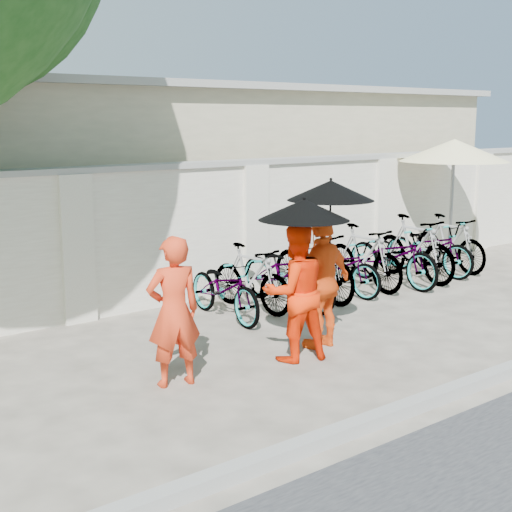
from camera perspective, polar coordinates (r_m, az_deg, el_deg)
ground at (r=8.00m, az=2.04°, el=-8.88°), size 80.00×80.00×0.00m
kerb at (r=6.85m, az=11.41°, el=-12.05°), size 40.00×0.16×0.12m
compound_wall at (r=10.83m, az=-4.75°, el=1.80°), size 20.00×0.30×2.00m
building_behind at (r=14.52m, az=-9.74°, el=6.38°), size 14.00×6.00×3.20m
monk_left at (r=7.31m, az=-6.61°, el=-4.44°), size 0.63×0.48×1.56m
monk_center at (r=8.04m, az=3.13°, el=-2.90°), size 0.89×0.77×1.58m
parasol_center at (r=7.84m, az=3.86°, el=3.71°), size 1.01×1.01×0.95m
monk_right at (r=8.50m, az=5.38°, el=-2.16°), size 0.98×0.53×1.58m
parasol_right at (r=8.28m, az=6.00°, el=5.24°), size 1.01×1.01×1.12m
patio_umbrella at (r=13.48m, az=15.57°, el=8.03°), size 2.59×2.59×2.35m
bike_0 at (r=9.74m, az=-2.50°, el=-2.58°), size 0.67×1.69×0.87m
bike_1 at (r=10.17m, az=-0.40°, el=-1.76°), size 0.60×1.62×0.95m
bike_2 at (r=10.40m, az=2.56°, el=-1.33°), size 0.79×1.96×1.01m
bike_3 at (r=10.81m, az=4.60°, el=-0.69°), size 0.54×1.81×1.08m
bike_4 at (r=11.22m, az=6.64°, el=-0.81°), size 0.74×1.73×0.88m
bike_5 at (r=11.61m, az=8.61°, el=-0.09°), size 0.55×1.74×1.03m
bike_6 at (r=11.94m, az=10.90°, el=0.05°), size 0.66×1.89×0.99m
bike_7 at (r=12.37m, az=12.56°, el=0.61°), size 0.69×1.88×1.11m
bike_8 at (r=12.90m, az=13.67°, el=0.63°), size 0.77×1.85×0.95m
bike_9 at (r=13.33m, az=15.22°, el=1.01°), size 0.63×1.72×1.01m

